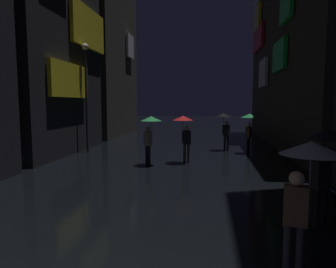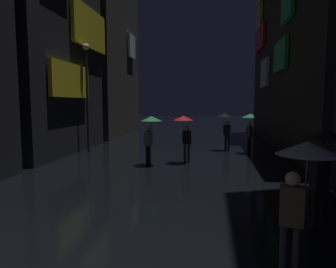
{
  "view_description": "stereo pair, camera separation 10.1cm",
  "coord_description": "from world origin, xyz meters",
  "px_view_note": "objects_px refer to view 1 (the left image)",
  "views": [
    {
      "loc": [
        1.59,
        -2.11,
        2.67
      ],
      "look_at": [
        0.0,
        9.36,
        1.48
      ],
      "focal_mm": 32.0,
      "sensor_mm": 36.0,
      "label": 1
    },
    {
      "loc": [
        1.69,
        -2.09,
        2.67
      ],
      "look_at": [
        0.0,
        9.36,
        1.48
      ],
      "focal_mm": 32.0,
      "sensor_mm": 36.0,
      "label": 2
    }
  ],
  "objects_px": {
    "pedestrian_foreground_right_red": "(184,126)",
    "pedestrian_near_crossing_green": "(150,127)",
    "streetlamp_left_far": "(86,85)",
    "pedestrian_foreground_left_clear": "(306,171)",
    "bicycle_parked_at_storefront": "(331,196)",
    "pedestrian_far_right_black": "(224,121)",
    "pedestrian_midstreet_centre_green": "(249,122)",
    "pedestrian_midstreet_left_black": "(326,151)"
  },
  "relations": [
    {
      "from": "pedestrian_foreground_left_clear",
      "to": "streetlamp_left_far",
      "type": "relative_size",
      "value": 0.36
    },
    {
      "from": "pedestrian_midstreet_centre_green",
      "to": "pedestrian_midstreet_left_black",
      "type": "xyz_separation_m",
      "value": [
        0.37,
        -9.5,
        0.0
      ]
    },
    {
      "from": "pedestrian_foreground_left_clear",
      "to": "bicycle_parked_at_storefront",
      "type": "relative_size",
      "value": 1.16
    },
    {
      "from": "pedestrian_foreground_left_clear",
      "to": "streetlamp_left_far",
      "type": "bearing_deg",
      "value": 126.26
    },
    {
      "from": "bicycle_parked_at_storefront",
      "to": "pedestrian_far_right_black",
      "type": "bearing_deg",
      "value": 103.05
    },
    {
      "from": "pedestrian_foreground_right_red",
      "to": "pedestrian_near_crossing_green",
      "type": "xyz_separation_m",
      "value": [
        -1.4,
        -0.68,
        0.0
      ]
    },
    {
      "from": "streetlamp_left_far",
      "to": "pedestrian_foreground_left_clear",
      "type": "bearing_deg",
      "value": -53.74
    },
    {
      "from": "pedestrian_midstreet_centre_green",
      "to": "bicycle_parked_at_storefront",
      "type": "relative_size",
      "value": 1.16
    },
    {
      "from": "pedestrian_far_right_black",
      "to": "pedestrian_midstreet_centre_green",
      "type": "bearing_deg",
      "value": -35.96
    },
    {
      "from": "pedestrian_foreground_right_red",
      "to": "pedestrian_near_crossing_green",
      "type": "height_order",
      "value": "same"
    },
    {
      "from": "pedestrian_near_crossing_green",
      "to": "streetlamp_left_far",
      "type": "relative_size",
      "value": 0.36
    },
    {
      "from": "pedestrian_near_crossing_green",
      "to": "streetlamp_left_far",
      "type": "xyz_separation_m",
      "value": [
        -4.08,
        2.98,
        1.95
      ]
    },
    {
      "from": "pedestrian_foreground_right_red",
      "to": "pedestrian_midstreet_centre_green",
      "type": "distance_m",
      "value": 4.35
    },
    {
      "from": "streetlamp_left_far",
      "to": "pedestrian_midstreet_centre_green",
      "type": "bearing_deg",
      "value": 4.44
    },
    {
      "from": "pedestrian_foreground_left_clear",
      "to": "pedestrian_near_crossing_green",
      "type": "height_order",
      "value": "same"
    },
    {
      "from": "pedestrian_foreground_left_clear",
      "to": "pedestrian_midstreet_centre_green",
      "type": "relative_size",
      "value": 1.0
    },
    {
      "from": "pedestrian_foreground_left_clear",
      "to": "pedestrian_far_right_black",
      "type": "xyz_separation_m",
      "value": [
        -0.59,
        12.5,
        0.0
      ]
    },
    {
      "from": "pedestrian_foreground_left_clear",
      "to": "pedestrian_foreground_right_red",
      "type": "xyz_separation_m",
      "value": [
        -2.52,
        8.63,
        0.0
      ]
    },
    {
      "from": "pedestrian_near_crossing_green",
      "to": "pedestrian_midstreet_centre_green",
      "type": "bearing_deg",
      "value": 38.5
    },
    {
      "from": "pedestrian_foreground_left_clear",
      "to": "pedestrian_midstreet_centre_green",
      "type": "distance_m",
      "value": 11.61
    },
    {
      "from": "pedestrian_foreground_right_red",
      "to": "pedestrian_far_right_black",
      "type": "xyz_separation_m",
      "value": [
        1.94,
        3.87,
        0.0
      ]
    },
    {
      "from": "pedestrian_far_right_black",
      "to": "streetlamp_left_far",
      "type": "relative_size",
      "value": 0.36
    },
    {
      "from": "pedestrian_midstreet_left_black",
      "to": "streetlamp_left_far",
      "type": "bearing_deg",
      "value": 135.69
    },
    {
      "from": "pedestrian_foreground_right_red",
      "to": "pedestrian_midstreet_left_black",
      "type": "xyz_separation_m",
      "value": [
        3.56,
        -6.54,
        0.0
      ]
    },
    {
      "from": "pedestrian_midstreet_centre_green",
      "to": "pedestrian_near_crossing_green",
      "type": "xyz_separation_m",
      "value": [
        -4.59,
        -3.65,
        0.0
      ]
    },
    {
      "from": "bicycle_parked_at_storefront",
      "to": "streetlamp_left_far",
      "type": "relative_size",
      "value": 0.31
    },
    {
      "from": "pedestrian_near_crossing_green",
      "to": "pedestrian_far_right_black",
      "type": "distance_m",
      "value": 5.65
    },
    {
      "from": "pedestrian_foreground_left_clear",
      "to": "streetlamp_left_far",
      "type": "height_order",
      "value": "streetlamp_left_far"
    },
    {
      "from": "pedestrian_midstreet_left_black",
      "to": "pedestrian_near_crossing_green",
      "type": "bearing_deg",
      "value": 130.29
    },
    {
      "from": "pedestrian_midstreet_left_black",
      "to": "streetlamp_left_far",
      "type": "distance_m",
      "value": 12.79
    },
    {
      "from": "pedestrian_far_right_black",
      "to": "pedestrian_foreground_left_clear",
      "type": "bearing_deg",
      "value": -87.31
    },
    {
      "from": "pedestrian_foreground_left_clear",
      "to": "bicycle_parked_at_storefront",
      "type": "bearing_deg",
      "value": 62.93
    },
    {
      "from": "pedestrian_foreground_right_red",
      "to": "streetlamp_left_far",
      "type": "distance_m",
      "value": 6.26
    },
    {
      "from": "pedestrian_near_crossing_green",
      "to": "bicycle_parked_at_storefront",
      "type": "height_order",
      "value": "pedestrian_near_crossing_green"
    },
    {
      "from": "pedestrian_foreground_left_clear",
      "to": "pedestrian_near_crossing_green",
      "type": "relative_size",
      "value": 1.0
    },
    {
      "from": "pedestrian_near_crossing_green",
      "to": "pedestrian_midstreet_left_black",
      "type": "relative_size",
      "value": 1.0
    },
    {
      "from": "pedestrian_near_crossing_green",
      "to": "pedestrian_midstreet_left_black",
      "type": "height_order",
      "value": "same"
    },
    {
      "from": "pedestrian_foreground_left_clear",
      "to": "pedestrian_midstreet_centre_green",
      "type": "xyz_separation_m",
      "value": [
        0.66,
        11.59,
        0.0
      ]
    },
    {
      "from": "streetlamp_left_far",
      "to": "pedestrian_near_crossing_green",
      "type": "bearing_deg",
      "value": -36.09
    },
    {
      "from": "pedestrian_foreground_right_red",
      "to": "pedestrian_far_right_black",
      "type": "relative_size",
      "value": 1.0
    },
    {
      "from": "pedestrian_midstreet_left_black",
      "to": "pedestrian_far_right_black",
      "type": "distance_m",
      "value": 10.53
    },
    {
      "from": "bicycle_parked_at_storefront",
      "to": "streetlamp_left_far",
      "type": "bearing_deg",
      "value": 140.87
    }
  ]
}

